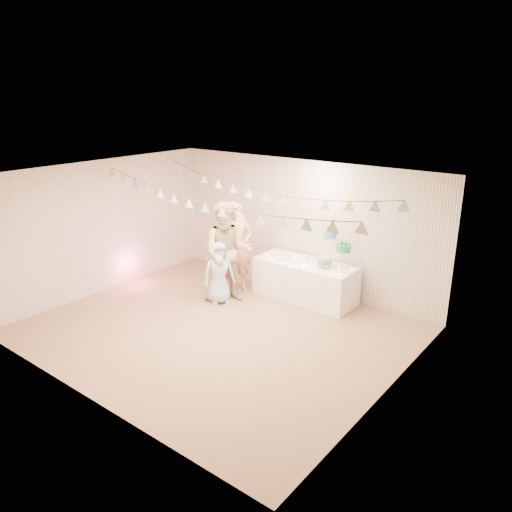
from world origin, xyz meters
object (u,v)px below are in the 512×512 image
Objects in this scene: table at (305,281)px; cake_stand at (333,249)px; person_adult_b at (228,252)px; person_child at (219,273)px; person_adult_a at (236,248)px.

cake_stand is (0.55, 0.05, 0.74)m from table.
cake_stand is at bearing -7.26° from person_adult_b.
person_adult_b reaches higher than person_child.
person_child is at bearing -147.36° from person_adult_b.
person_adult_b is (0.17, -0.46, 0.06)m from person_adult_a.
person_adult_b is (-1.67, -1.01, -0.15)m from cake_stand.
person_child is (-1.18, -1.14, 0.23)m from table.
person_adult_a is 1.52× the size of person_child.
person_child is (-0.06, -0.18, -0.37)m from person_adult_b.
person_adult_b reaches higher than cake_stand.
cake_stand is 0.61× the size of person_child.
table is at bearing 2.17° from person_adult_b.
cake_stand is 0.38× the size of person_adult_b.
person_adult_a is (-1.30, -0.50, 0.54)m from table.
cake_stand is 1.96m from person_adult_b.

